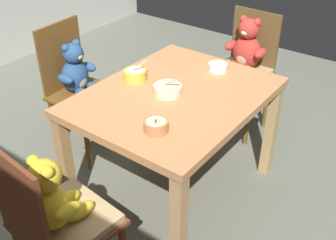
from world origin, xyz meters
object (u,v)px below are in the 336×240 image
object	(u,v)px
teddy_chair_far_center	(77,79)
porridge_bowl_terracotta_near_left	(156,126)
dining_table	(175,108)
porridge_bowl_cream_center	(168,89)
teddy_chair_near_right	(245,58)
porridge_bowl_yellow_far_center	(135,75)
porridge_bowl_white_near_right	(218,67)
teddy_chair_near_left	(55,212)

from	to	relation	value
teddy_chair_far_center	porridge_bowl_terracotta_near_left	size ratio (longest dim) A/B	7.59
dining_table	porridge_bowl_cream_center	xyz separation A→B (m)	(-0.03, 0.03, 0.12)
teddy_chair_near_right	porridge_bowl_yellow_far_center	size ratio (longest dim) A/B	6.71
teddy_chair_near_right	teddy_chair_far_center	distance (m)	1.21
porridge_bowl_white_near_right	porridge_bowl_terracotta_near_left	world-z (taller)	porridge_bowl_terracotta_near_left
dining_table	teddy_chair_near_left	world-z (taller)	teddy_chair_near_left
teddy_chair_near_right	porridge_bowl_white_near_right	bearing A→B (deg)	9.58
porridge_bowl_white_near_right	dining_table	bearing A→B (deg)	173.97
dining_table	teddy_chair_near_left	bearing A→B (deg)	-177.44
teddy_chair_far_center	porridge_bowl_white_near_right	distance (m)	0.95
dining_table	porridge_bowl_yellow_far_center	bearing A→B (deg)	91.06
porridge_bowl_white_near_right	porridge_bowl_cream_center	bearing A→B (deg)	170.61
dining_table	teddy_chair_far_center	xyz separation A→B (m)	(-0.01, 0.81, -0.06)
dining_table	teddy_chair_far_center	distance (m)	0.81
dining_table	porridge_bowl_white_near_right	xyz separation A→B (m)	(0.39, -0.04, 0.12)
porridge_bowl_white_near_right	porridge_bowl_terracotta_near_left	distance (m)	0.75
porridge_bowl_cream_center	porridge_bowl_terracotta_near_left	distance (m)	0.37
dining_table	teddy_chair_near_right	world-z (taller)	teddy_chair_near_right
teddy_chair_near_right	porridge_bowl_cream_center	world-z (taller)	teddy_chair_near_right
teddy_chair_near_right	dining_table	bearing A→B (deg)	3.67
porridge_bowl_terracotta_near_left	porridge_bowl_white_near_right	bearing A→B (deg)	7.86
porridge_bowl_white_near_right	porridge_bowl_terracotta_near_left	xyz separation A→B (m)	(-0.75, -0.10, 0.01)
teddy_chair_near_left	teddy_chair_near_right	bearing A→B (deg)	7.52
dining_table	porridge_bowl_terracotta_near_left	size ratio (longest dim) A/B	9.17
teddy_chair_near_left	teddy_chair_far_center	bearing A→B (deg)	48.34
porridge_bowl_white_near_right	porridge_bowl_terracotta_near_left	size ratio (longest dim) A/B	0.97
dining_table	porridge_bowl_yellow_far_center	xyz separation A→B (m)	(-0.01, 0.29, 0.13)
teddy_chair_near_right	porridge_bowl_terracotta_near_left	bearing A→B (deg)	9.54
dining_table	porridge_bowl_white_near_right	size ratio (longest dim) A/B	9.49
dining_table	porridge_bowl_white_near_right	distance (m)	0.41
dining_table	porridge_bowl_yellow_far_center	size ratio (longest dim) A/B	8.32
teddy_chair_far_center	porridge_bowl_yellow_far_center	size ratio (longest dim) A/B	6.88
teddy_chair_near_left	porridge_bowl_cream_center	size ratio (longest dim) A/B	5.50
teddy_chair_near_right	porridge_bowl_cream_center	distance (m)	0.96
teddy_chair_near_left	porridge_bowl_white_near_right	xyz separation A→B (m)	(1.31, 0.00, 0.17)
teddy_chair_far_center	porridge_bowl_white_near_right	bearing A→B (deg)	21.83
teddy_chair_near_right	porridge_bowl_white_near_right	distance (m)	0.55
porridge_bowl_white_near_right	porridge_bowl_yellow_far_center	bearing A→B (deg)	140.31
teddy_chair_far_center	porridge_bowl_cream_center	size ratio (longest dim) A/B	5.44
teddy_chair_near_left	porridge_bowl_yellow_far_center	world-z (taller)	teddy_chair_near_left
porridge_bowl_yellow_far_center	teddy_chair_near_left	bearing A→B (deg)	-160.31
teddy_chair_near_left	teddy_chair_near_right	distance (m)	1.84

